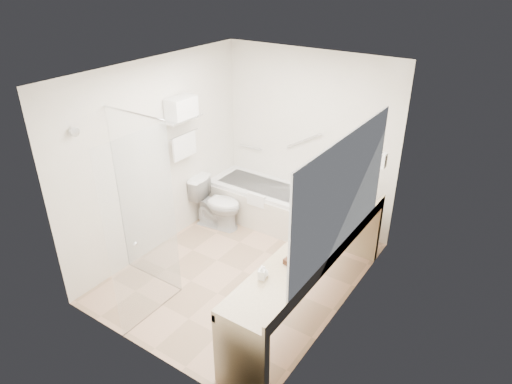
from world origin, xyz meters
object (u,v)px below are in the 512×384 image
Objects in this scene: bathtub at (263,202)px; amenity_basket at (293,263)px; water_bottle_left at (343,207)px; vanity_counter at (312,263)px; toilet at (217,204)px.

bathtub is 2.41m from amenity_basket.
water_bottle_left reaches higher than amenity_basket.
vanity_counter is 0.84m from water_bottle_left.
toilet is 3.64× the size of water_bottle_left.
toilet is 2.03m from water_bottle_left.
vanity_counter is 15.30× the size of amenity_basket.
bathtub is 0.59× the size of vanity_counter.
bathtub is at bearing -47.59° from toilet.
toilet is (-0.45, -0.54, 0.09)m from bathtub.
vanity_counter is (1.52, -1.39, 0.36)m from bathtub.
vanity_counter is 0.46m from amenity_basket.
vanity_counter reaches higher than amenity_basket.
bathtub is 1.74m from water_bottle_left.
amenity_basket reaches higher than toilet.
water_bottle_left is at bearing 90.85° from amenity_basket.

